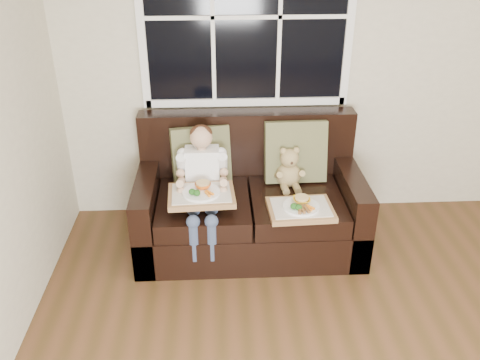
{
  "coord_description": "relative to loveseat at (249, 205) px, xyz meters",
  "views": [
    {
      "loc": [
        -1.02,
        -1.39,
        2.35
      ],
      "look_at": [
        -0.86,
        1.85,
        0.62
      ],
      "focal_mm": 38.0,
      "sensor_mm": 36.0,
      "label": 1
    }
  ],
  "objects": [
    {
      "name": "tray_left",
      "position": [
        -0.36,
        -0.29,
        0.27
      ],
      "size": [
        0.48,
        0.38,
        0.11
      ],
      "rotation": [
        0.0,
        0.0,
        0.05
      ],
      "color": "#966844",
      "rests_on": "child"
    },
    {
      "name": "teddy_bear",
      "position": [
        0.31,
        0.04,
        0.27
      ],
      "size": [
        0.2,
        0.25,
        0.34
      ],
      "rotation": [
        0.0,
        0.0,
        0.08
      ],
      "color": "tan",
      "rests_on": "loveseat"
    },
    {
      "name": "window_back",
      "position": [
        0.0,
        0.46,
        1.34
      ],
      "size": [
        1.62,
        0.04,
        1.37
      ],
      "color": "black",
      "rests_on": "room_walls"
    },
    {
      "name": "pillow_left",
      "position": [
        -0.36,
        0.15,
        0.36
      ],
      "size": [
        0.48,
        0.29,
        0.46
      ],
      "rotation": [
        -0.21,
        0.0,
        0.2
      ],
      "color": "brown",
      "rests_on": "loveseat"
    },
    {
      "name": "child",
      "position": [
        -0.35,
        -0.12,
        0.33
      ],
      "size": [
        0.36,
        0.59,
        0.83
      ],
      "color": "white",
      "rests_on": "loveseat"
    },
    {
      "name": "tray_right",
      "position": [
        0.34,
        -0.36,
        0.17
      ],
      "size": [
        0.47,
        0.37,
        0.1
      ],
      "rotation": [
        0.0,
        0.0,
        0.04
      ],
      "color": "#966844",
      "rests_on": "loveseat"
    },
    {
      "name": "pillow_right",
      "position": [
        0.37,
        0.15,
        0.38
      ],
      "size": [
        0.48,
        0.23,
        0.49
      ],
      "rotation": [
        -0.21,
        0.0,
        0.02
      ],
      "color": "brown",
      "rests_on": "loveseat"
    },
    {
      "name": "loveseat",
      "position": [
        0.0,
        0.0,
        0.0
      ],
      "size": [
        1.7,
        0.92,
        0.96
      ],
      "color": "black",
      "rests_on": "ground"
    }
  ]
}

